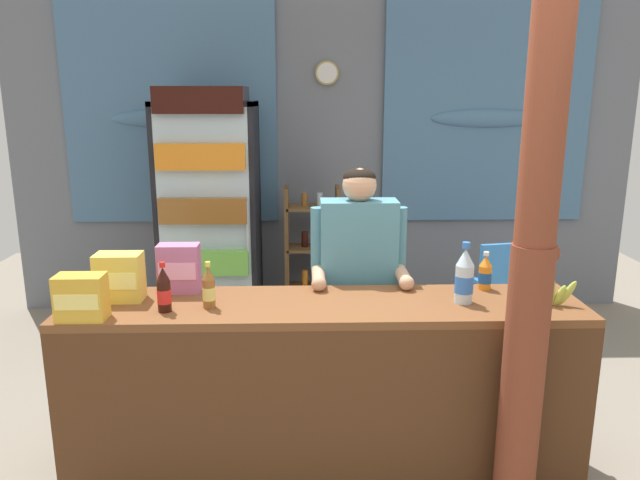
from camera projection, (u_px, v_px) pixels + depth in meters
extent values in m
plane|color=gray|center=(332.00, 397.00, 3.97)|extent=(7.68, 7.68, 0.00)
cube|color=slate|center=(324.00, 154.00, 5.42)|extent=(5.57, 0.12, 2.86)
cube|color=teal|center=(170.00, 107.00, 5.20)|extent=(1.84, 0.04, 2.02)
ellipsoid|color=teal|center=(171.00, 119.00, 5.20)|extent=(1.01, 0.10, 0.16)
cube|color=teal|center=(487.00, 107.00, 5.27)|extent=(1.82, 0.04, 2.02)
ellipsoid|color=teal|center=(487.00, 118.00, 5.27)|extent=(1.00, 0.10, 0.16)
cylinder|color=tan|center=(327.00, 73.00, 5.17)|extent=(0.20, 0.03, 0.20)
cylinder|color=white|center=(327.00, 73.00, 5.16)|extent=(0.17, 0.01, 0.17)
cube|color=beige|center=(443.00, 124.00, 5.30)|extent=(0.24, 0.02, 0.18)
cube|color=brown|center=(324.00, 306.00, 2.99)|extent=(2.57, 0.55, 0.04)
cube|color=#4E2E18|center=(326.00, 418.00, 2.85)|extent=(2.57, 0.04, 0.90)
cube|color=#4E2E18|center=(81.00, 395.00, 3.07)|extent=(0.08, 0.50, 0.90)
cube|color=#4E2E18|center=(562.00, 389.00, 3.13)|extent=(0.08, 0.50, 0.90)
cylinder|color=brown|center=(522.00, 389.00, 2.69)|extent=(0.19, 0.19, 1.33)
cylinder|color=brown|center=(548.00, 82.00, 2.37)|extent=(0.17, 0.17, 1.33)
ellipsoid|color=brown|center=(553.00, 253.00, 2.54)|extent=(0.06, 0.05, 0.08)
cube|color=black|center=(216.00, 212.00, 5.24)|extent=(0.79, 0.04, 1.90)
cube|color=black|center=(165.00, 219.00, 4.95)|extent=(0.04, 0.63, 1.90)
cube|color=black|center=(256.00, 219.00, 4.96)|extent=(0.04, 0.63, 1.90)
cube|color=black|center=(206.00, 104.00, 4.74)|extent=(0.79, 0.63, 0.04)
cube|color=black|center=(215.00, 322.00, 5.17)|extent=(0.79, 0.63, 0.08)
cube|color=silver|center=(204.00, 220.00, 4.65)|extent=(0.73, 0.02, 1.74)
cylinder|color=#B7B7BC|center=(248.00, 227.00, 4.64)|extent=(0.02, 0.02, 0.40)
cube|color=silver|center=(213.00, 264.00, 5.05)|extent=(0.71, 0.55, 0.02)
cube|color=#75C64C|center=(210.00, 255.00, 4.90)|extent=(0.67, 0.51, 0.20)
cube|color=silver|center=(210.00, 216.00, 4.95)|extent=(0.71, 0.55, 0.02)
cube|color=brown|center=(207.00, 206.00, 4.80)|extent=(0.67, 0.51, 0.20)
cube|color=silver|center=(208.00, 166.00, 4.85)|extent=(0.71, 0.55, 0.02)
cube|color=orange|center=(205.00, 154.00, 4.70)|extent=(0.67, 0.51, 0.20)
cube|color=silver|center=(206.00, 114.00, 4.76)|extent=(0.71, 0.55, 0.02)
cube|color=black|center=(203.00, 100.00, 4.61)|extent=(0.67, 0.51, 0.20)
cube|color=brown|center=(287.00, 255.00, 5.22)|extent=(0.04, 0.28, 1.19)
cube|color=brown|center=(338.00, 254.00, 5.23)|extent=(0.04, 0.28, 1.19)
cube|color=brown|center=(312.00, 207.00, 5.13)|extent=(0.44, 0.28, 0.02)
cylinder|color=brown|center=(304.00, 200.00, 5.11)|extent=(0.05, 0.05, 0.11)
cylinder|color=silver|center=(320.00, 199.00, 5.11)|extent=(0.05, 0.05, 0.11)
cube|color=brown|center=(312.00, 248.00, 5.21)|extent=(0.44, 0.28, 0.02)
cylinder|color=black|center=(305.00, 239.00, 5.19)|extent=(0.06, 0.06, 0.13)
cylinder|color=#75C64C|center=(320.00, 238.00, 5.19)|extent=(0.07, 0.07, 0.15)
cube|color=brown|center=(312.00, 287.00, 5.29)|extent=(0.44, 0.28, 0.02)
cylinder|color=orange|center=(305.00, 278.00, 5.27)|extent=(0.06, 0.06, 0.14)
cylinder|color=#56286B|center=(320.00, 279.00, 5.28)|extent=(0.07, 0.07, 0.13)
cube|color=#3884D6|center=(491.00, 288.00, 4.80)|extent=(0.51, 0.51, 0.04)
cube|color=#3884D6|center=(505.00, 269.00, 4.56)|extent=(0.42, 0.12, 0.40)
cylinder|color=#3884D6|center=(499.00, 305.00, 5.08)|extent=(0.04, 0.04, 0.44)
cylinder|color=#3884D6|center=(457.00, 308.00, 5.00)|extent=(0.04, 0.04, 0.44)
cylinder|color=#3884D6|center=(523.00, 321.00, 4.71)|extent=(0.04, 0.04, 0.44)
cylinder|color=#3884D6|center=(478.00, 325.00, 4.64)|extent=(0.04, 0.04, 0.44)
cube|color=#3884D6|center=(515.00, 273.00, 4.82)|extent=(0.11, 0.40, 0.03)
cube|color=#3884D6|center=(469.00, 276.00, 4.74)|extent=(0.11, 0.40, 0.03)
cylinder|color=#28282D|center=(341.00, 362.00, 3.56)|extent=(0.11, 0.11, 0.81)
cylinder|color=#28282D|center=(372.00, 362.00, 3.56)|extent=(0.11, 0.11, 0.81)
cube|color=teal|center=(358.00, 250.00, 3.40)|extent=(0.43, 0.20, 0.57)
sphere|color=tan|center=(359.00, 185.00, 3.31)|extent=(0.19, 0.19, 0.19)
ellipsoid|color=black|center=(359.00, 177.00, 3.31)|extent=(0.18, 0.18, 0.10)
cylinder|color=teal|center=(318.00, 239.00, 3.38)|extent=(0.08, 0.08, 0.36)
cylinder|color=tan|center=(318.00, 277.00, 3.27)|extent=(0.07, 0.26, 0.07)
sphere|color=tan|center=(319.00, 284.00, 3.15)|extent=(0.08, 0.08, 0.08)
cylinder|color=teal|center=(399.00, 238.00, 3.39)|extent=(0.08, 0.08, 0.36)
cylinder|color=tan|center=(403.00, 276.00, 3.28)|extent=(0.07, 0.26, 0.07)
sphere|color=tan|center=(407.00, 283.00, 3.16)|extent=(0.08, 0.08, 0.08)
cylinder|color=silver|center=(464.00, 284.00, 2.96)|extent=(0.09, 0.09, 0.19)
cone|color=silver|center=(466.00, 257.00, 2.93)|extent=(0.09, 0.09, 0.09)
cylinder|color=blue|center=(466.00, 245.00, 2.91)|extent=(0.04, 0.04, 0.03)
cylinder|color=blue|center=(464.00, 284.00, 2.96)|extent=(0.09, 0.09, 0.09)
cylinder|color=orange|center=(485.00, 278.00, 3.17)|extent=(0.07, 0.07, 0.13)
cone|color=orange|center=(486.00, 261.00, 3.15)|extent=(0.07, 0.07, 0.06)
cylinder|color=white|center=(486.00, 254.00, 3.14)|extent=(0.03, 0.03, 0.02)
cylinder|color=#194C99|center=(485.00, 278.00, 3.17)|extent=(0.07, 0.07, 0.06)
cylinder|color=black|center=(164.00, 296.00, 2.84)|extent=(0.06, 0.06, 0.15)
cone|color=black|center=(163.00, 274.00, 2.82)|extent=(0.06, 0.06, 0.07)
cylinder|color=red|center=(162.00, 265.00, 2.81)|extent=(0.03, 0.03, 0.02)
cylinder|color=red|center=(164.00, 296.00, 2.84)|extent=(0.07, 0.07, 0.07)
cylinder|color=brown|center=(209.00, 293.00, 2.89)|extent=(0.06, 0.06, 0.14)
cone|color=brown|center=(208.00, 273.00, 2.87)|extent=(0.06, 0.06, 0.06)
cylinder|color=#E5CC4C|center=(208.00, 264.00, 2.86)|extent=(0.03, 0.03, 0.02)
cylinder|color=#E5D166|center=(209.00, 293.00, 2.89)|extent=(0.06, 0.06, 0.06)
cube|color=gold|center=(81.00, 297.00, 2.73)|extent=(0.22, 0.13, 0.21)
cube|color=#FFE26D|center=(76.00, 302.00, 2.67)|extent=(0.20, 0.00, 0.07)
cube|color=#EAD14C|center=(120.00, 277.00, 2.99)|extent=(0.23, 0.14, 0.24)
cube|color=#FFFF8C|center=(115.00, 281.00, 2.92)|extent=(0.20, 0.00, 0.08)
cube|color=#B76699|center=(179.00, 268.00, 3.11)|extent=(0.21, 0.11, 0.26)
cube|color=#F7A5D8|center=(177.00, 272.00, 3.06)|extent=(0.19, 0.00, 0.09)
ellipsoid|color=#B7C647|center=(531.00, 294.00, 2.92)|extent=(0.10, 0.05, 0.14)
ellipsoid|color=#B7C647|center=(537.00, 293.00, 2.93)|extent=(0.08, 0.04, 0.14)
ellipsoid|color=#B7C647|center=(545.00, 295.00, 2.93)|extent=(0.04, 0.04, 0.12)
ellipsoid|color=#B7C647|center=(552.00, 293.00, 2.93)|extent=(0.04, 0.04, 0.14)
ellipsoid|color=#B7C647|center=(560.00, 296.00, 2.92)|extent=(0.07, 0.04, 0.12)
ellipsoid|color=#B7C647|center=(567.00, 293.00, 2.92)|extent=(0.11, 0.04, 0.14)
cylinder|color=olive|center=(550.00, 280.00, 2.91)|extent=(0.02, 0.02, 0.05)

